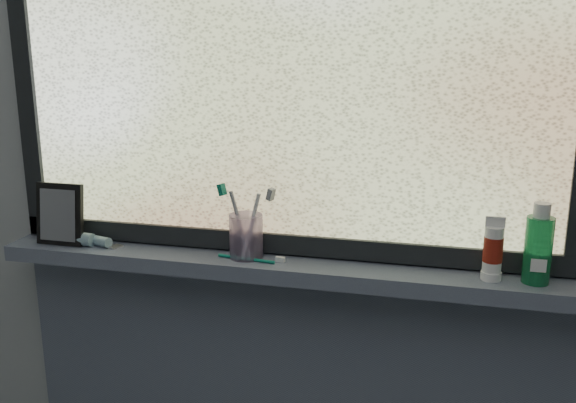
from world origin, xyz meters
The scene contains 11 objects.
wall_back centered at (0.00, 1.30, 1.25)m, with size 3.00×0.01×2.50m, color #9EA3A8.
windowsill centered at (0.00, 1.23, 1.00)m, with size 1.62×0.14×0.04m, color #525A6E.
window_pane centered at (0.00, 1.28, 1.53)m, with size 1.50×0.01×1.00m, color silver.
frame_bottom centered at (0.00, 1.28, 1.05)m, with size 1.60×0.03×0.05m, color black.
frame_left centered at (-0.78, 1.28, 1.53)m, with size 0.05×0.03×1.10m, color black.
vanity_mirror centered at (-0.67, 1.22, 1.10)m, with size 0.13×0.07×0.16m, color black.
toothpaste_tube centered at (-0.59, 1.22, 1.04)m, with size 0.20×0.04×0.04m, color silver, non-canonical shape.
toothbrush_cup centered at (-0.16, 1.23, 1.08)m, with size 0.08×0.08×0.11m, color #B192C2.
toothbrush_lying centered at (-0.16, 1.21, 1.03)m, with size 0.19×0.02×0.01m, color #0C6C57, non-canonical shape.
mouthwash_bottle centered at (0.52, 1.23, 1.11)m, with size 0.06×0.06×0.15m, color #1C9450.
cream_tube centered at (0.42, 1.22, 1.10)m, with size 0.04×0.04×0.11m, color silver.
Camera 1 is at (0.31, -0.22, 1.56)m, focal length 40.00 mm.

